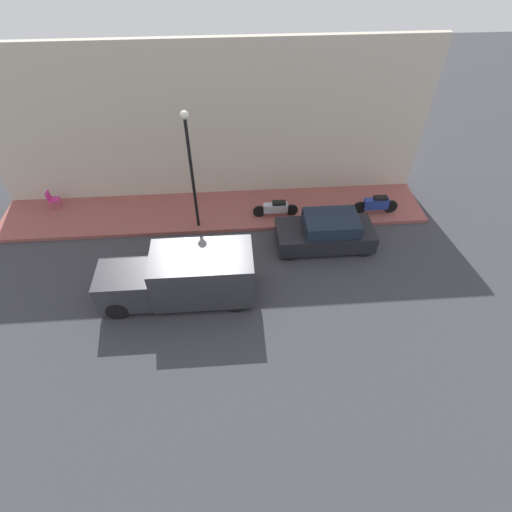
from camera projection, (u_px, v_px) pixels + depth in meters
ground_plane at (215, 292)px, 14.41m from camera, size 60.00×60.00×0.00m
sidewalk at (215, 211)px, 17.66m from camera, size 2.75×18.32×0.16m
building_facade at (209, 126)px, 16.47m from camera, size 0.30×18.32×6.70m
parked_car at (326, 232)px, 15.77m from camera, size 1.69×3.82×1.39m
delivery_van at (180, 277)px, 13.60m from camera, size 1.85×5.23×1.94m
motorcycle_blue at (376, 204)px, 17.15m from camera, size 0.30×1.95×0.85m
scooter_silver at (276, 208)px, 17.05m from camera, size 0.30×1.93×0.73m
streetlamp at (190, 160)px, 14.70m from camera, size 0.31×0.31×4.99m
cafe_chair at (52, 198)px, 17.42m from camera, size 0.40×0.40×0.83m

